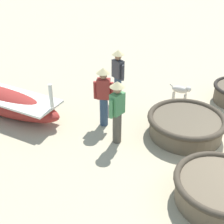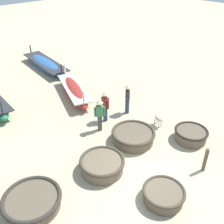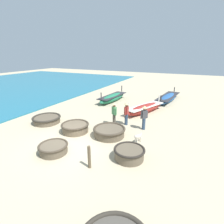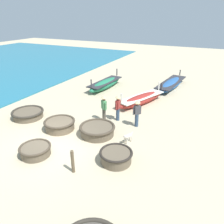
{
  "view_description": "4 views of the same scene",
  "coord_description": "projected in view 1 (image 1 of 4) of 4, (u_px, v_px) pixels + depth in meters",
  "views": [
    {
      "loc": [
        -5.4,
        3.23,
        4.65
      ],
      "look_at": [
        1.08,
        3.91,
        0.82
      ],
      "focal_mm": 50.0,
      "sensor_mm": 36.0,
      "label": 1
    },
    {
      "loc": [
        -5.86,
        -4.19,
        7.55
      ],
      "look_at": [
        1.46,
        3.39,
        1.01
      ],
      "focal_mm": 42.0,
      "sensor_mm": 36.0,
      "label": 2
    },
    {
      "loc": [
        5.98,
        -6.74,
        4.91
      ],
      "look_at": [
        1.03,
        3.4,
        1.1
      ],
      "focal_mm": 28.0,
      "sensor_mm": 36.0,
      "label": 3
    },
    {
      "loc": [
        6.94,
        -7.21,
        6.28
      ],
      "look_at": [
        2.04,
        2.82,
        1.19
      ],
      "focal_mm": 35.0,
      "sensor_mm": 36.0,
      "label": 4
    }
  ],
  "objects": [
    {
      "name": "dog",
      "position": [
        181.0,
        90.0,
        9.57
      ],
      "size": [
        0.36,
        0.66,
        0.55
      ],
      "color": "beige",
      "rests_on": "ground"
    },
    {
      "name": "coracle_upturned",
      "position": [
        220.0,
        189.0,
        6.01
      ],
      "size": [
        1.81,
        1.81,
        0.58
      ],
      "color": "brown",
      "rests_on": "ground"
    },
    {
      "name": "fisherman_by_coracle",
      "position": [
        104.0,
        93.0,
        8.11
      ],
      "size": [
        0.36,
        0.53,
        1.67
      ],
      "color": "#2D425B",
      "rests_on": "ground"
    },
    {
      "name": "fisherman_standing_left",
      "position": [
        118.0,
        73.0,
        9.26
      ],
      "size": [
        0.41,
        0.4,
        1.67
      ],
      "color": "#2D425B",
      "rests_on": "ground"
    },
    {
      "name": "fisherman_with_hat",
      "position": [
        117.0,
        109.0,
        7.42
      ],
      "size": [
        0.45,
        0.38,
        1.67
      ],
      "color": "#4C473D",
      "rests_on": "ground"
    },
    {
      "name": "coracle_beside_post",
      "position": [
        186.0,
        124.0,
        8.02
      ],
      "size": [
        2.01,
        2.01,
        0.57
      ],
      "color": "brown",
      "rests_on": "ground"
    }
  ]
}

